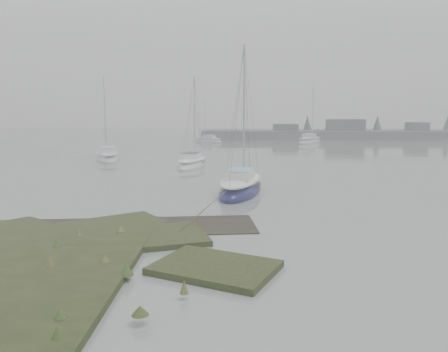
% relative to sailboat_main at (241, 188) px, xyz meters
% --- Properties ---
extents(ground, '(160.00, 160.00, 0.00)m').
position_rel_sailboat_main_xyz_m(ground, '(-1.51, 18.01, -0.29)').
color(ground, slate).
rests_on(ground, ground).
extents(far_shoreline, '(60.00, 8.00, 4.15)m').
position_rel_sailboat_main_xyz_m(far_shoreline, '(25.33, 49.91, 0.56)').
color(far_shoreline, '#4C4F51').
rests_on(far_shoreline, ground).
extents(sailboat_main, '(3.47, 6.83, 9.21)m').
position_rel_sailboat_main_xyz_m(sailboat_main, '(0.00, 0.00, 0.00)').
color(sailboat_main, '#0C0E3B').
rests_on(sailboat_main, ground).
extents(sailboat_white, '(3.01, 6.04, 8.15)m').
position_rel_sailboat_main_xyz_m(sailboat_white, '(-3.87, 11.66, -0.03)').
color(sailboat_white, silver).
rests_on(sailboat_white, ground).
extents(sailboat_far_a, '(3.92, 6.47, 8.68)m').
position_rel_sailboat_main_xyz_m(sailboat_far_a, '(-12.51, 16.45, -0.02)').
color(sailboat_far_a, '#A7ACB1').
rests_on(sailboat_far_a, ground).
extents(sailboat_far_b, '(5.28, 6.60, 9.14)m').
position_rel_sailboat_main_xyz_m(sailboat_far_b, '(10.90, 39.25, -0.00)').
color(sailboat_far_b, silver).
rests_on(sailboat_far_b, ground).
extents(sailboat_far_c, '(5.05, 4.26, 7.09)m').
position_rel_sailboat_main_xyz_m(sailboat_far_c, '(-4.08, 40.89, -0.07)').
color(sailboat_far_c, '#B6BAC0').
rests_on(sailboat_far_c, ground).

